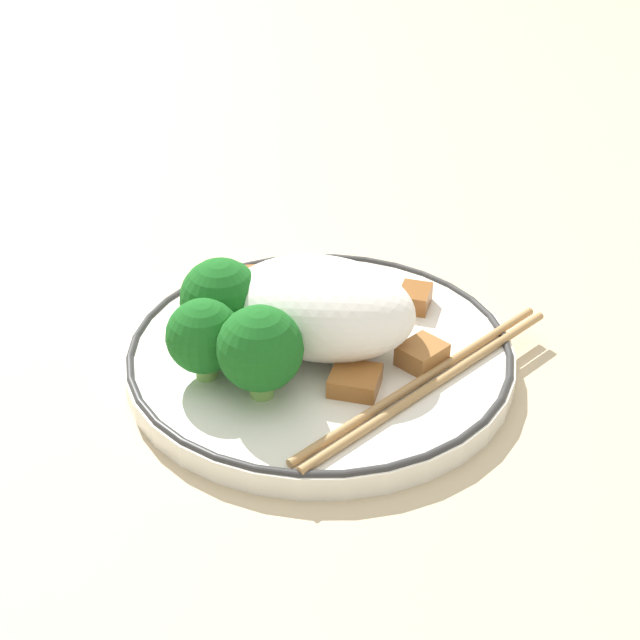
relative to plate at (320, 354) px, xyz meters
The scene contains 13 objects.
ground_plane 0.01m from the plate, ahead, with size 3.00×3.00×0.00m, color #C6B28E.
plate is the anchor object (origin of this frame).
rice_mound 0.03m from the plate, 149.99° to the right, with size 0.12×0.08×0.06m.
broccoli_back_left 0.07m from the plate, 13.01° to the left, with size 0.05×0.05×0.06m.
broccoli_back_center 0.08m from the plate, 41.43° to the left, with size 0.04×0.04×0.05m.
broccoli_back_right 0.07m from the plate, 72.26° to the left, with size 0.05×0.05×0.06m.
meat_near_front 0.07m from the plate, behind, with size 0.03×0.03×0.01m.
meat_near_left 0.06m from the plate, 111.56° to the right, with size 0.03×0.03×0.01m.
meat_near_right 0.05m from the plate, 131.70° to the left, with size 0.03×0.03×0.01m.
meat_near_back 0.09m from the plate, 51.30° to the right, with size 0.05×0.04×0.01m.
meat_on_rice_edge 0.06m from the plate, 76.75° to the right, with size 0.04×0.04×0.01m.
meat_mid_left 0.08m from the plate, 126.10° to the right, with size 0.02×0.03×0.01m.
chopsticks 0.08m from the plate, 164.82° to the left, with size 0.12×0.19×0.01m.
Camera 1 is at (-0.13, 0.44, 0.33)m, focal length 50.00 mm.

